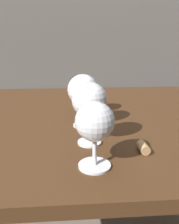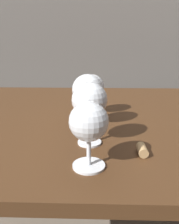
% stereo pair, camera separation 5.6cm
% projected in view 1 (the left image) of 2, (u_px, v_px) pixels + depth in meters
% --- Properties ---
extents(dining_table, '(1.23, 0.95, 0.71)m').
position_uv_depth(dining_table, '(98.00, 135.00, 0.85)').
color(dining_table, '#472B16').
rests_on(dining_table, ground_plane).
extents(wine_glass_empty, '(0.08, 0.08, 0.14)m').
position_uv_depth(wine_glass_empty, '(95.00, 124.00, 0.45)').
color(wine_glass_empty, white).
rests_on(wine_glass_empty, dining_table).
extents(wine_glass_amber, '(0.09, 0.09, 0.16)m').
position_uv_depth(wine_glass_amber, '(90.00, 101.00, 0.55)').
color(wine_glass_amber, white).
rests_on(wine_glass_amber, dining_table).
extents(wine_glass_white, '(0.09, 0.09, 0.16)m').
position_uv_depth(wine_glass_white, '(83.00, 90.00, 0.67)').
color(wine_glass_white, white).
rests_on(wine_glass_white, dining_table).
extents(wine_glass_chardonnay, '(0.09, 0.09, 0.14)m').
position_uv_depth(wine_glass_chardonnay, '(84.00, 88.00, 0.79)').
color(wine_glass_chardonnay, white).
rests_on(wine_glass_chardonnay, dining_table).
extents(cork, '(0.02, 0.04, 0.02)m').
position_uv_depth(cork, '(143.00, 147.00, 0.54)').
color(cork, tan).
rests_on(cork, dining_table).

